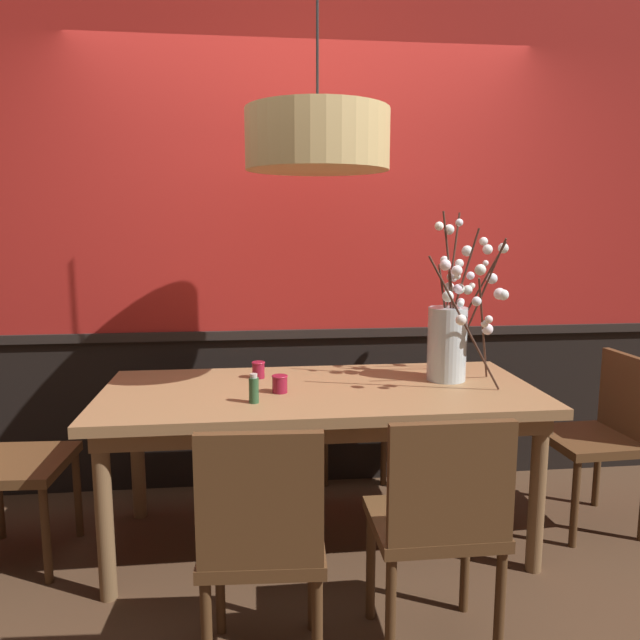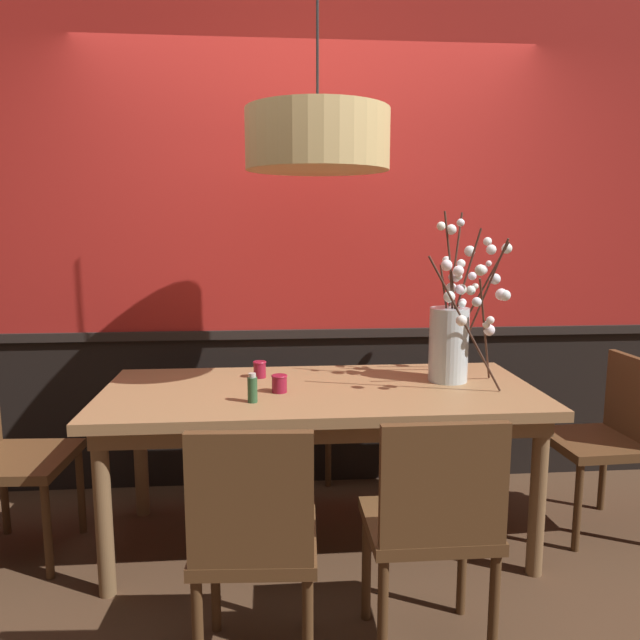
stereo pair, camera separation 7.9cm
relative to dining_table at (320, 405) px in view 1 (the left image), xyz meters
The scene contains 12 objects.
ground_plane 0.68m from the dining_table, ahead, with size 24.00×24.00×0.00m, color #4C3321.
back_wall 1.04m from the dining_table, 90.00° to the left, with size 4.83×0.14×2.83m.
dining_table is the anchor object (origin of this frame).
chair_far_side_right 0.92m from the dining_table, 71.48° to the left, with size 0.43×0.45×0.88m.
chair_head_east_end 1.44m from the dining_table, ahead, with size 0.44×0.45×0.88m.
chair_near_side_right 0.90m from the dining_table, 68.76° to the right, with size 0.44×0.39×0.90m.
chair_near_side_left 0.94m from the dining_table, 108.09° to the right, with size 0.43×0.44×0.91m.
vase_with_blossoms 0.73m from the dining_table, ahead, with size 0.53×0.67×0.81m.
candle_holder_nearer_center 0.23m from the dining_table, 163.84° to the right, with size 0.07×0.07×0.08m.
candle_holder_nearer_edge 0.38m from the dining_table, 142.28° to the left, with size 0.07×0.07×0.08m.
condiment_bottle 0.39m from the dining_table, 146.80° to the right, with size 0.04×0.04×0.13m.
pendant_lamp 1.20m from the dining_table, 133.23° to the left, with size 0.63×0.63×1.07m.
Camera 1 is at (-0.30, -2.69, 1.51)m, focal length 33.66 mm.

